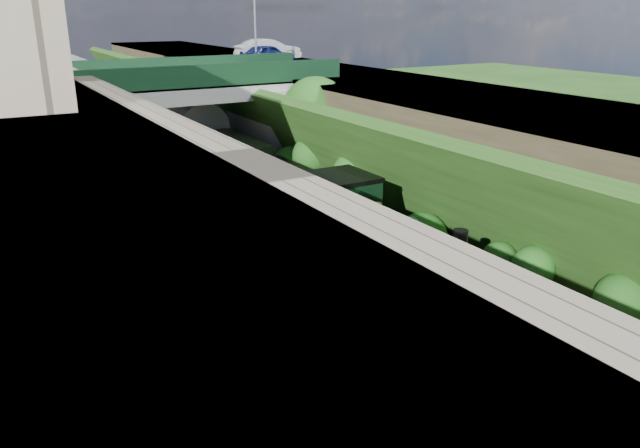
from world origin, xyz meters
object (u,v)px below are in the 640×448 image
Objects in this scene: tender at (283,206)px; tree at (316,113)px; road_bridge at (197,118)px; car_blue at (268,55)px; lamppost at (255,14)px; car_silver at (268,50)px; locomotive at (378,254)px.

tree is at bearing 48.45° from tender.
car_blue is at bearing 38.60° from road_bridge.
lamppost is 1.26× the size of car_silver.
road_bridge is 2.67× the size of lamppost.
tree is 1.10× the size of tender.
tender is (-6.99, -15.91, -5.32)m from car_blue.
road_bridge is 9.64m from lamppost.
tender is (-4.71, -5.32, -3.03)m from tree.
car_blue is (1.15, 0.74, -2.62)m from lamppost.
locomotive is at bearing -110.39° from tree.
car_blue reaches higher than road_bridge.
car_silver is at bearing -41.64° from car_blue.
road_bridge is 17.62m from locomotive.
road_bridge is 12.96m from car_silver.
locomotive is at bearing 147.30° from car_blue.
locomotive is at bearing -89.16° from road_bridge.
car_silver is (2.71, 3.99, -2.53)m from lamppost.
car_silver is (8.81, 9.03, 2.96)m from road_bridge.
tender is at bearing 155.81° from car_silver.
tender is at bearing 140.29° from car_blue.
lamppost is 5.44m from car_silver.
road_bridge is 1.56× the size of locomotive.
road_bridge is at bearing 136.01° from tree.
car_blue reaches higher than tree.
car_blue is 18.17m from tender.
lamppost is at bearing 39.62° from road_bridge.
locomotive is at bearing -104.54° from lamppost.
tree is 7.73m from tender.
car_blue is 0.40× the size of locomotive.
lamppost is at bearing 75.46° from locomotive.
tender is at bearing 90.00° from locomotive.
lamppost reaches higher than locomotive.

